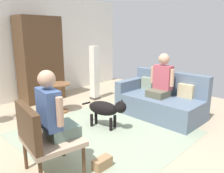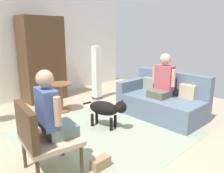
{
  "view_description": "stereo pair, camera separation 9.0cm",
  "coord_description": "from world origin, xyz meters",
  "px_view_note": "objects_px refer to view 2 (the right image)",
  "views": [
    {
      "loc": [
        -2.47,
        -2.6,
        1.74
      ],
      "look_at": [
        0.11,
        -0.14,
        0.86
      ],
      "focal_mm": 35.92,
      "sensor_mm": 36.0,
      "label": 1
    },
    {
      "loc": [
        -2.41,
        -2.66,
        1.74
      ],
      "look_at": [
        0.11,
        -0.14,
        0.86
      ],
      "focal_mm": 35.92,
      "sensor_mm": 36.0,
      "label": 2
    }
  ],
  "objects_px": {
    "couch": "(162,101)",
    "dog": "(107,109)",
    "column_lamp": "(97,73)",
    "person_on_armchair": "(51,111)",
    "person_on_couch": "(163,79)",
    "round_end_table": "(61,95)",
    "armchair": "(40,134)",
    "handbag": "(100,163)",
    "armoire_cabinet": "(42,59)"
  },
  "relations": [
    {
      "from": "person_on_couch",
      "to": "round_end_table",
      "type": "bearing_deg",
      "value": 127.17
    },
    {
      "from": "person_on_couch",
      "to": "person_on_armchair",
      "type": "height_order",
      "value": "person_on_armchair"
    },
    {
      "from": "dog",
      "to": "armchair",
      "type": "bearing_deg",
      "value": -163.24
    },
    {
      "from": "column_lamp",
      "to": "couch",
      "type": "bearing_deg",
      "value": -84.49
    },
    {
      "from": "person_on_armchair",
      "to": "couch",
      "type": "bearing_deg",
      "value": 2.83
    },
    {
      "from": "dog",
      "to": "column_lamp",
      "type": "bearing_deg",
      "value": 54.23
    },
    {
      "from": "couch",
      "to": "person_on_couch",
      "type": "relative_size",
      "value": 1.99
    },
    {
      "from": "armoire_cabinet",
      "to": "round_end_table",
      "type": "bearing_deg",
      "value": -99.71
    },
    {
      "from": "couch",
      "to": "armchair",
      "type": "relative_size",
      "value": 1.88
    },
    {
      "from": "person_on_couch",
      "to": "couch",
      "type": "bearing_deg",
      "value": 36.57
    },
    {
      "from": "person_on_armchair",
      "to": "armchair",
      "type": "bearing_deg",
      "value": 169.93
    },
    {
      "from": "couch",
      "to": "dog",
      "type": "distance_m",
      "value": 1.32
    },
    {
      "from": "person_on_couch",
      "to": "column_lamp",
      "type": "bearing_deg",
      "value": 94.06
    },
    {
      "from": "couch",
      "to": "column_lamp",
      "type": "distance_m",
      "value": 1.91
    },
    {
      "from": "column_lamp",
      "to": "armoire_cabinet",
      "type": "height_order",
      "value": "armoire_cabinet"
    },
    {
      "from": "handbag",
      "to": "armoire_cabinet",
      "type": "bearing_deg",
      "value": 72.64
    },
    {
      "from": "column_lamp",
      "to": "handbag",
      "type": "relative_size",
      "value": 5.23
    },
    {
      "from": "couch",
      "to": "person_on_armchair",
      "type": "height_order",
      "value": "person_on_armchair"
    },
    {
      "from": "person_on_couch",
      "to": "dog",
      "type": "height_order",
      "value": "person_on_couch"
    },
    {
      "from": "person_on_couch",
      "to": "armoire_cabinet",
      "type": "relative_size",
      "value": 0.42
    },
    {
      "from": "dog",
      "to": "handbag",
      "type": "relative_size",
      "value": 3.38
    },
    {
      "from": "armchair",
      "to": "column_lamp",
      "type": "bearing_deg",
      "value": 36.87
    },
    {
      "from": "dog",
      "to": "person_on_armchair",
      "type": "bearing_deg",
      "value": -160.56
    },
    {
      "from": "person_on_armchair",
      "to": "dog",
      "type": "xyz_separation_m",
      "value": [
        1.39,
        0.49,
        -0.44
      ]
    },
    {
      "from": "armchair",
      "to": "person_on_couch",
      "type": "xyz_separation_m",
      "value": [
        2.76,
        0.07,
        0.25
      ]
    },
    {
      "from": "couch",
      "to": "round_end_table",
      "type": "bearing_deg",
      "value": 128.65
    },
    {
      "from": "armchair",
      "to": "column_lamp",
      "type": "height_order",
      "value": "column_lamp"
    },
    {
      "from": "column_lamp",
      "to": "armoire_cabinet",
      "type": "relative_size",
      "value": 0.66
    },
    {
      "from": "couch",
      "to": "armoire_cabinet",
      "type": "relative_size",
      "value": 0.83
    },
    {
      "from": "round_end_table",
      "to": "dog",
      "type": "height_order",
      "value": "round_end_table"
    },
    {
      "from": "armchair",
      "to": "person_on_armchair",
      "type": "height_order",
      "value": "person_on_armchair"
    },
    {
      "from": "dog",
      "to": "column_lamp",
      "type": "xyz_separation_m",
      "value": [
        1.09,
        1.51,
        0.32
      ]
    },
    {
      "from": "couch",
      "to": "armoire_cabinet",
      "type": "bearing_deg",
      "value": 112.74
    },
    {
      "from": "person_on_armchair",
      "to": "handbag",
      "type": "distance_m",
      "value": 0.94
    },
    {
      "from": "column_lamp",
      "to": "armoire_cabinet",
      "type": "bearing_deg",
      "value": 136.79
    },
    {
      "from": "person_on_couch",
      "to": "armoire_cabinet",
      "type": "distance_m",
      "value": 3.06
    },
    {
      "from": "armchair",
      "to": "person_on_armchair",
      "type": "relative_size",
      "value": 1.11
    },
    {
      "from": "armchair",
      "to": "person_on_couch",
      "type": "height_order",
      "value": "person_on_couch"
    },
    {
      "from": "person_on_couch",
      "to": "round_end_table",
      "type": "height_order",
      "value": "person_on_couch"
    },
    {
      "from": "column_lamp",
      "to": "dog",
      "type": "bearing_deg",
      "value": -125.77
    },
    {
      "from": "couch",
      "to": "person_on_armchair",
      "type": "relative_size",
      "value": 2.08
    },
    {
      "from": "armchair",
      "to": "round_end_table",
      "type": "relative_size",
      "value": 1.44
    },
    {
      "from": "person_on_armchair",
      "to": "armoire_cabinet",
      "type": "distance_m",
      "value": 3.29
    },
    {
      "from": "couch",
      "to": "person_on_couch",
      "type": "distance_m",
      "value": 0.49
    },
    {
      "from": "round_end_table",
      "to": "column_lamp",
      "type": "relative_size",
      "value": 0.47
    },
    {
      "from": "person_on_armchair",
      "to": "person_on_couch",
      "type": "bearing_deg",
      "value": 2.15
    },
    {
      "from": "person_on_armchair",
      "to": "column_lamp",
      "type": "relative_size",
      "value": 0.61
    },
    {
      "from": "couch",
      "to": "handbag",
      "type": "relative_size",
      "value": 6.57
    },
    {
      "from": "column_lamp",
      "to": "round_end_table",
      "type": "bearing_deg",
      "value": -172.04
    },
    {
      "from": "round_end_table",
      "to": "dog",
      "type": "xyz_separation_m",
      "value": [
        0.1,
        -1.34,
        -0.01
      ]
    }
  ]
}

